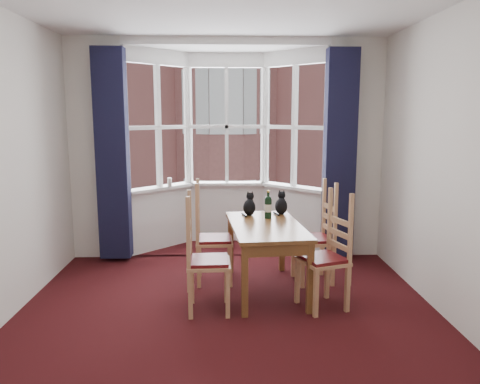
{
  "coord_description": "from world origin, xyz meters",
  "views": [
    {
      "loc": [
        -0.01,
        -3.77,
        1.86
      ],
      "look_at": [
        0.13,
        1.05,
        1.05
      ],
      "focal_mm": 35.0,
      "sensor_mm": 36.0,
      "label": 1
    }
  ],
  "objects_px": {
    "chair_left_far": "(206,241)",
    "dining_table": "(266,233)",
    "candle_tall": "(170,182)",
    "chair_right_near": "(331,259)",
    "cat_left": "(249,206)",
    "chair_right_far": "(321,240)",
    "wine_bottle": "(268,206)",
    "chair_left_near": "(199,263)",
    "cat_right": "(281,205)"
  },
  "relations": [
    {
      "from": "chair_left_far",
      "to": "dining_table",
      "type": "bearing_deg",
      "value": -24.05
    },
    {
      "from": "candle_tall",
      "to": "chair_right_near",
      "type": "bearing_deg",
      "value": -49.13
    },
    {
      "from": "cat_left",
      "to": "candle_tall",
      "type": "xyz_separation_m",
      "value": [
        -1.04,
        1.18,
        0.1
      ]
    },
    {
      "from": "chair_right_far",
      "to": "cat_left",
      "type": "xyz_separation_m",
      "value": [
        -0.79,
        0.18,
        0.35
      ]
    },
    {
      "from": "cat_left",
      "to": "candle_tall",
      "type": "height_order",
      "value": "same"
    },
    {
      "from": "cat_left",
      "to": "wine_bottle",
      "type": "bearing_deg",
      "value": -41.07
    },
    {
      "from": "dining_table",
      "to": "chair_left_near",
      "type": "xyz_separation_m",
      "value": [
        -0.67,
        -0.5,
        -0.16
      ]
    },
    {
      "from": "dining_table",
      "to": "chair_left_far",
      "type": "height_order",
      "value": "chair_left_far"
    },
    {
      "from": "cat_right",
      "to": "candle_tall",
      "type": "relative_size",
      "value": 2.27
    },
    {
      "from": "chair_left_far",
      "to": "chair_right_near",
      "type": "relative_size",
      "value": 1.0
    },
    {
      "from": "cat_right",
      "to": "candle_tall",
      "type": "bearing_deg",
      "value": 141.29
    },
    {
      "from": "cat_left",
      "to": "chair_right_near",
      "type": "bearing_deg",
      "value": -49.81
    },
    {
      "from": "chair_left_far",
      "to": "cat_right",
      "type": "distance_m",
      "value": 0.95
    },
    {
      "from": "cat_left",
      "to": "wine_bottle",
      "type": "xyz_separation_m",
      "value": [
        0.2,
        -0.17,
        0.03
      ]
    },
    {
      "from": "chair_left_far",
      "to": "wine_bottle",
      "type": "relative_size",
      "value": 2.99
    },
    {
      "from": "dining_table",
      "to": "cat_left",
      "type": "bearing_deg",
      "value": 108.21
    },
    {
      "from": "chair_left_near",
      "to": "chair_left_far",
      "type": "bearing_deg",
      "value": 87.62
    },
    {
      "from": "chair_right_near",
      "to": "wine_bottle",
      "type": "xyz_separation_m",
      "value": [
        -0.55,
        0.71,
        0.39
      ]
    },
    {
      "from": "cat_right",
      "to": "cat_left",
      "type": "bearing_deg",
      "value": -172.01
    },
    {
      "from": "cat_right",
      "to": "candle_tall",
      "type": "height_order",
      "value": "cat_right"
    },
    {
      "from": "cat_right",
      "to": "wine_bottle",
      "type": "bearing_deg",
      "value": -127.39
    },
    {
      "from": "cat_right",
      "to": "wine_bottle",
      "type": "xyz_separation_m",
      "value": [
        -0.17,
        -0.22,
        0.03
      ]
    },
    {
      "from": "chair_left_near",
      "to": "chair_left_far",
      "type": "relative_size",
      "value": 1.0
    },
    {
      "from": "chair_left_far",
      "to": "wine_bottle",
      "type": "bearing_deg",
      "value": 0.23
    },
    {
      "from": "cat_left",
      "to": "candle_tall",
      "type": "relative_size",
      "value": 2.26
    },
    {
      "from": "chair_right_near",
      "to": "candle_tall",
      "type": "height_order",
      "value": "candle_tall"
    },
    {
      "from": "chair_left_far",
      "to": "chair_right_near",
      "type": "xyz_separation_m",
      "value": [
        1.23,
        -0.71,
        0.0
      ]
    },
    {
      "from": "dining_table",
      "to": "cat_right",
      "type": "xyz_separation_m",
      "value": [
        0.22,
        0.51,
        0.2
      ]
    },
    {
      "from": "chair_right_far",
      "to": "wine_bottle",
      "type": "relative_size",
      "value": 2.99
    },
    {
      "from": "chair_left_near",
      "to": "chair_left_far",
      "type": "distance_m",
      "value": 0.78
    },
    {
      "from": "cat_right",
      "to": "chair_right_near",
      "type": "bearing_deg",
      "value": -68.08
    },
    {
      "from": "chair_left_near",
      "to": "chair_right_near",
      "type": "height_order",
      "value": "same"
    },
    {
      "from": "chair_left_near",
      "to": "candle_tall",
      "type": "relative_size",
      "value": 7.6
    },
    {
      "from": "chair_right_near",
      "to": "dining_table",
      "type": "bearing_deg",
      "value": 144.64
    },
    {
      "from": "wine_bottle",
      "to": "chair_right_near",
      "type": "bearing_deg",
      "value": -52.36
    },
    {
      "from": "chair_left_near",
      "to": "cat_right",
      "type": "relative_size",
      "value": 3.35
    },
    {
      "from": "wine_bottle",
      "to": "candle_tall",
      "type": "relative_size",
      "value": 2.55
    },
    {
      "from": "chair_right_far",
      "to": "cat_right",
      "type": "distance_m",
      "value": 0.6
    },
    {
      "from": "chair_right_far",
      "to": "dining_table",
      "type": "bearing_deg",
      "value": -156.45
    },
    {
      "from": "dining_table",
      "to": "wine_bottle",
      "type": "height_order",
      "value": "wine_bottle"
    },
    {
      "from": "chair_left_near",
      "to": "wine_bottle",
      "type": "relative_size",
      "value": 2.99
    },
    {
      "from": "chair_left_near",
      "to": "dining_table",
      "type": "bearing_deg",
      "value": 36.41
    },
    {
      "from": "dining_table",
      "to": "chair_left_near",
      "type": "height_order",
      "value": "chair_left_near"
    },
    {
      "from": "chair_left_far",
      "to": "cat_right",
      "type": "bearing_deg",
      "value": 14.81
    },
    {
      "from": "wine_bottle",
      "to": "candle_tall",
      "type": "distance_m",
      "value": 1.83
    },
    {
      "from": "chair_right_far",
      "to": "wine_bottle",
      "type": "xyz_separation_m",
      "value": [
        -0.59,
        0.01,
        0.39
      ]
    },
    {
      "from": "chair_left_near",
      "to": "chair_left_far",
      "type": "xyz_separation_m",
      "value": [
        0.03,
        0.78,
        0.0
      ]
    },
    {
      "from": "chair_left_near",
      "to": "wine_bottle",
      "type": "bearing_deg",
      "value": 47.5
    },
    {
      "from": "chair_left_far",
      "to": "cat_left",
      "type": "height_order",
      "value": "cat_left"
    },
    {
      "from": "chair_left_far",
      "to": "chair_right_near",
      "type": "height_order",
      "value": "same"
    }
  ]
}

